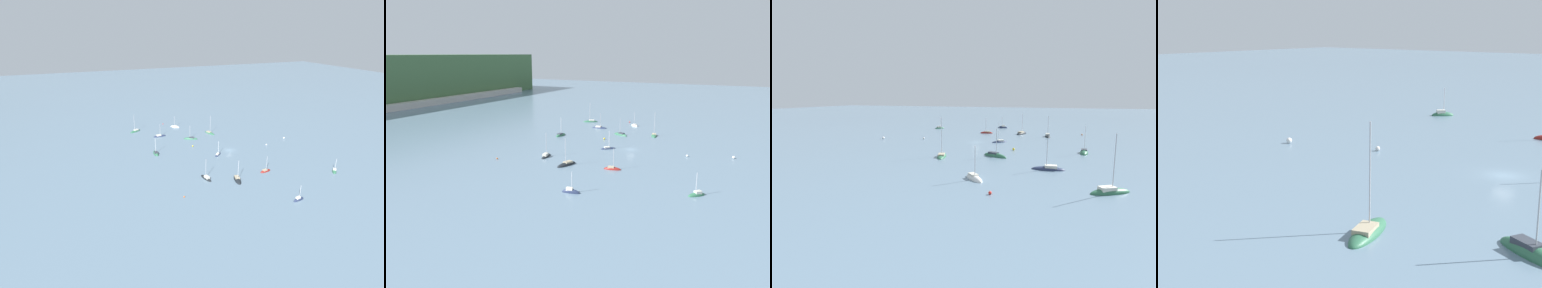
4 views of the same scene
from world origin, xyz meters
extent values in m
plane|color=slate|center=(0.00, 0.00, 0.00)|extent=(600.00, 600.00, 0.00)
ellipsoid|color=#232D4C|center=(30.49, 25.07, 0.00)|extent=(3.05, 7.05, 1.35)
cube|color=beige|center=(30.44, 25.62, 0.68)|extent=(1.91, 2.61, 0.62)
cylinder|color=#B2B2B7|center=(30.52, 24.73, 3.49)|extent=(0.14, 0.14, 6.24)
ellipsoid|color=#2D6647|center=(8.73, 32.99, 0.00)|extent=(6.49, 2.36, 1.92)
cube|color=#333842|center=(8.22, 33.01, 0.81)|extent=(2.37, 1.55, 0.56)
cylinder|color=silver|center=(9.05, 32.97, 4.01)|extent=(0.14, 0.14, 6.97)
ellipsoid|color=black|center=(-26.78, 11.01, 0.00)|extent=(7.89, 4.35, 1.88)
cube|color=tan|center=(-26.20, 10.84, 0.80)|extent=(3.06, 2.33, 0.58)
cylinder|color=silver|center=(-27.14, 11.12, 4.38)|extent=(0.14, 0.14, 7.72)
ellipsoid|color=#2D6647|center=(25.27, -1.41, 0.00)|extent=(7.79, 4.28, 1.53)
cube|color=tan|center=(25.85, -1.24, 0.65)|extent=(3.02, 2.26, 0.47)
cylinder|color=#B2B2B7|center=(24.92, -1.52, 5.15)|extent=(0.14, 0.14, 9.46)
ellipsoid|color=#232D4C|center=(-2.68, 7.29, 0.00)|extent=(4.88, 5.08, 1.12)
cube|color=silver|center=(-2.98, 7.61, 0.57)|extent=(2.13, 2.17, 0.53)
cylinder|color=silver|center=(-2.49, 7.08, 3.37)|extent=(0.14, 0.14, 6.11)
ellipsoid|color=#2D6647|center=(20.76, 11.41, 0.00)|extent=(4.76, 7.24, 1.90)
cube|color=#333842|center=(20.51, 10.90, 0.81)|extent=(2.28, 2.88, 0.57)
cylinder|color=#B2B2B7|center=(20.91, 11.73, 3.83)|extent=(0.14, 0.14, 6.62)
ellipsoid|color=#232D4C|center=(-46.55, -0.97, 0.00)|extent=(1.89, 4.69, 1.96)
cube|color=silver|center=(-46.61, -0.61, 0.94)|extent=(1.08, 1.75, 0.81)
cylinder|color=silver|center=(-46.52, -1.20, 2.95)|extent=(0.14, 0.14, 4.83)
ellipsoid|color=black|center=(-21.42, 21.49, 0.00)|extent=(6.68, 2.95, 1.38)
cube|color=beige|center=(-21.93, 21.40, 0.82)|extent=(2.51, 1.69, 0.88)
cylinder|color=#B2B2B7|center=(-21.10, 21.54, 4.14)|extent=(0.14, 0.14, 7.53)
ellipsoid|color=#2D6647|center=(-34.77, -28.43, 0.00)|extent=(4.37, 4.36, 1.56)
cube|color=silver|center=(-34.52, -28.69, 0.80)|extent=(1.95, 1.95, 0.74)
cylinder|color=silver|center=(-34.94, -28.27, 3.04)|extent=(0.14, 0.14, 5.21)
ellipsoid|color=#2D6647|center=(43.01, 35.43, 0.00)|extent=(5.48, 7.14, 1.64)
cube|color=silver|center=(43.31, 34.95, 0.78)|extent=(2.60, 2.95, 0.65)
cylinder|color=#B2B2B7|center=(42.83, 35.73, 5.01)|extent=(0.14, 0.14, 9.12)
ellipsoid|color=maroon|center=(-24.55, -3.01, 0.00)|extent=(2.57, 5.38, 1.53)
cube|color=tan|center=(-24.62, -2.60, 0.67)|extent=(1.48, 2.04, 0.49)
cylinder|color=#B2B2B7|center=(-24.50, -3.26, 3.42)|extent=(0.14, 0.14, 6.00)
ellipsoid|color=white|center=(42.49, 12.63, 0.00)|extent=(5.29, 5.15, 1.66)
cube|color=beige|center=(42.16, 12.32, 0.72)|extent=(2.32, 2.29, 0.52)
cylinder|color=#B2B2B7|center=(42.69, 12.82, 3.41)|extent=(0.14, 0.14, 5.91)
sphere|color=white|center=(-0.83, -19.71, 0.35)|extent=(0.69, 0.69, 0.69)
sphere|color=white|center=(3.65, -33.46, 0.44)|extent=(0.88, 0.88, 0.88)
sphere|color=yellow|center=(10.51, 14.32, 0.34)|extent=(0.68, 0.68, 0.68)
sphere|color=orange|center=(-31.04, 33.88, 0.25)|extent=(0.50, 0.50, 0.50)
sphere|color=red|center=(49.97, 17.56, 0.27)|extent=(0.54, 0.54, 0.54)
camera|label=1|loc=(-113.35, 63.51, 53.68)|focal=28.00mm
camera|label=2|loc=(-121.78, -40.86, 32.84)|focal=35.00mm
camera|label=3|loc=(93.79, 28.55, 15.32)|focal=28.00mm
camera|label=4|loc=(60.18, 25.26, 17.64)|focal=50.00mm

